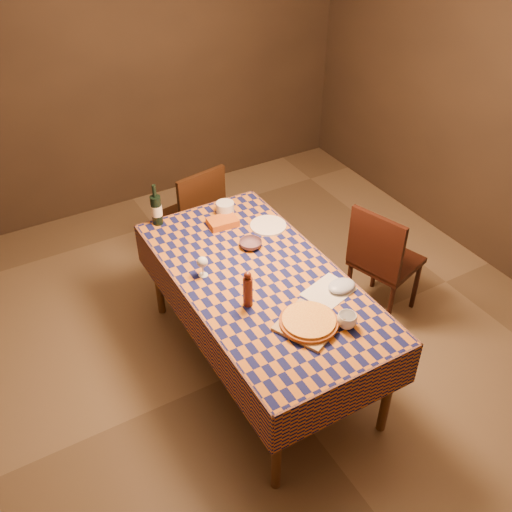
# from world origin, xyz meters

# --- Properties ---
(room) EXTENTS (5.00, 5.10, 2.70)m
(room) POSITION_xyz_m (0.00, 0.00, 1.35)
(room) COLOR brown
(room) RESTS_ON ground
(dining_table) EXTENTS (0.94, 1.84, 0.77)m
(dining_table) POSITION_xyz_m (0.00, 0.00, 0.69)
(dining_table) COLOR brown
(dining_table) RESTS_ON ground
(cutting_board) EXTENTS (0.40, 0.40, 0.02)m
(cutting_board) POSITION_xyz_m (0.02, -0.50, 0.78)
(cutting_board) COLOR tan
(cutting_board) RESTS_ON dining_table
(pizza) EXTENTS (0.42, 0.42, 0.03)m
(pizza) POSITION_xyz_m (0.02, -0.50, 0.80)
(pizza) COLOR #984A19
(pizza) RESTS_ON cutting_board
(pepper_mill) EXTENTS (0.07, 0.07, 0.24)m
(pepper_mill) POSITION_xyz_m (-0.18, -0.18, 0.88)
(pepper_mill) COLOR #511E13
(pepper_mill) RESTS_ON dining_table
(bowl) EXTENTS (0.19, 0.19, 0.05)m
(bowl) POSITION_xyz_m (0.10, 0.30, 0.79)
(bowl) COLOR #5C414D
(bowl) RESTS_ON dining_table
(wine_glass) EXTENTS (0.07, 0.07, 0.14)m
(wine_glass) POSITION_xyz_m (-0.29, 0.19, 0.87)
(wine_glass) COLOR white
(wine_glass) RESTS_ON dining_table
(wine_bottle) EXTENTS (0.09, 0.09, 0.30)m
(wine_bottle) POSITION_xyz_m (-0.32, 0.86, 0.88)
(wine_bottle) COLOR black
(wine_bottle) RESTS_ON dining_table
(deli_tub) EXTENTS (0.15, 0.15, 0.10)m
(deli_tub) POSITION_xyz_m (0.14, 0.72, 0.82)
(deli_tub) COLOR silver
(deli_tub) RESTS_ON dining_table
(takeout_container) EXTENTS (0.21, 0.15, 0.05)m
(takeout_container) POSITION_xyz_m (0.06, 0.62, 0.79)
(takeout_container) COLOR #B35317
(takeout_container) RESTS_ON dining_table
(white_plate) EXTENTS (0.31, 0.31, 0.01)m
(white_plate) POSITION_xyz_m (0.33, 0.45, 0.78)
(white_plate) COLOR white
(white_plate) RESTS_ON dining_table
(tumbler) EXTENTS (0.12, 0.12, 0.09)m
(tumbler) POSITION_xyz_m (0.20, -0.60, 0.81)
(tumbler) COLOR white
(tumbler) RESTS_ON dining_table
(flour_patch) EXTENTS (0.33, 0.29, 0.00)m
(flour_patch) POSITION_xyz_m (0.28, -0.32, 0.77)
(flour_patch) COLOR silver
(flour_patch) RESTS_ON dining_table
(flour_bag) EXTENTS (0.20, 0.17, 0.05)m
(flour_bag) POSITION_xyz_m (0.36, -0.34, 0.80)
(flour_bag) COLOR #A8B9D7
(flour_bag) RESTS_ON dining_table
(chair_far) EXTENTS (0.49, 0.49, 0.93)m
(chair_far) POSITION_xyz_m (0.10, 1.20, 0.52)
(chair_far) COLOR black
(chair_far) RESTS_ON ground
(chair_right) EXTENTS (0.53, 0.53, 0.93)m
(chair_right) POSITION_xyz_m (1.00, 0.01, 0.52)
(chair_right) COLOR black
(chair_right) RESTS_ON ground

